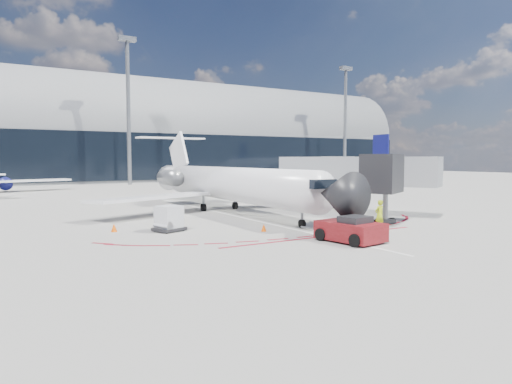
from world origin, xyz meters
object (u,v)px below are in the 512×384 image
regional_jet (227,183)px  pushback_tug (351,230)px  ramp_worker (379,215)px  uld_container (169,219)px

regional_jet → pushback_tug: (-0.66, -16.21, -1.85)m
ramp_worker → uld_container: 13.51m
pushback_tug → uld_container: uld_container is taller
regional_jet → pushback_tug: 16.33m
regional_jet → uld_container: size_ratio=13.93×
pushback_tug → ramp_worker: (4.55, 2.24, 0.33)m
pushback_tug → regional_jet: bearing=79.6°
pushback_tug → uld_container: (-7.37, 8.60, 0.16)m
pushback_tug → uld_container: 11.33m
pushback_tug → ramp_worker: size_ratio=2.95×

